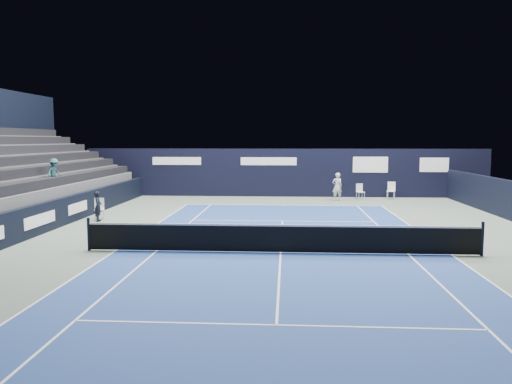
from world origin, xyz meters
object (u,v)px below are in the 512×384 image
tennis_net (281,238)px  tennis_player (337,187)px  folding_chair_back_a (360,190)px  folding_chair_back_b (391,189)px  line_judge_chair (99,207)px

tennis_net → tennis_player: (3.24, 14.29, 0.34)m
folding_chair_back_a → tennis_net: bearing=-123.2°
folding_chair_back_b → line_judge_chair: (-15.21, -8.94, -0.05)m
line_judge_chair → tennis_net: bearing=-54.8°
folding_chair_back_b → tennis_net: tennis_net is taller
folding_chair_back_a → line_judge_chair: bearing=-162.5°
folding_chair_back_a → tennis_net: 15.91m
folding_chair_back_b → tennis_player: (-3.46, -1.11, 0.24)m
folding_chair_back_b → tennis_net: (-6.70, -15.40, -0.10)m
folding_chair_back_a → folding_chair_back_b: 1.97m
tennis_net → folding_chair_back_a: bearing=72.7°
tennis_player → folding_chair_back_b: bearing=17.7°
tennis_net → line_judge_chair: bearing=142.8°
folding_chair_back_b → tennis_player: size_ratio=0.63×
folding_chair_back_a → folding_chair_back_b: bearing=-9.7°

